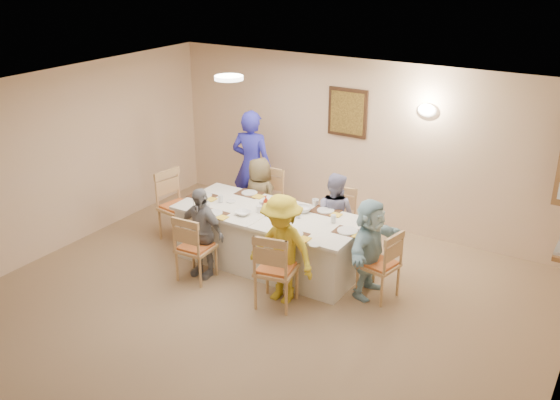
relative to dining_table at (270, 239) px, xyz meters
The scene contains 44 objects.
ground 1.68m from the dining_table, 73.60° to the right, with size 7.00×7.00×0.00m, color #A27C52.
room_walls 1.99m from the dining_table, 73.60° to the right, with size 7.00×7.00×7.00m.
wall_picture 2.32m from the dining_table, 85.16° to the left, with size 0.62×0.05×0.72m.
wall_sconce 2.77m from the dining_table, 54.02° to the left, with size 0.26×0.09×0.18m, color white.
ceiling_light 2.16m from the dining_table, behind, with size 0.36×0.36×0.05m, color white.
dining_table is the anchor object (origin of this frame).
chair_back_left 1.01m from the dining_table, 126.87° to the left, with size 0.47×0.47×0.98m, color tan, non-canonical shape.
chair_back_right 1.00m from the dining_table, 53.13° to the left, with size 0.44×0.44×0.91m, color tan, non-canonical shape.
chair_front_left 1.00m from the dining_table, 126.87° to the right, with size 0.43×0.43×0.91m, color tan, non-canonical shape.
chair_front_right 1.01m from the dining_table, 53.13° to the right, with size 0.46×0.46×0.97m, color tan, non-canonical shape.
chair_left_end 1.56m from the dining_table, behind, with size 0.49×0.49×1.02m, color tan, non-canonical shape.
chair_right_end 1.55m from the dining_table, ahead, with size 0.43×0.43×0.89m, color tan, non-canonical shape.
diner_back_left 0.93m from the dining_table, 131.42° to the left, with size 0.64×0.47×1.20m, color brown.
diner_back_right 0.93m from the dining_table, 48.58° to the left, with size 0.59×0.46×1.21m, color #8F8FBA.
diner_front_left 0.93m from the dining_table, 131.42° to the right, with size 0.72×0.33×1.20m, color gray.
diner_front_right 0.95m from the dining_table, 48.58° to the right, with size 0.91×0.56×1.35m, color gold.
diner_right_end 1.44m from the dining_table, ahead, with size 0.42×1.17×1.24m, color #AFDBE6.
caregiver 1.63m from the dining_table, 132.40° to the left, with size 0.69×0.51×1.74m, color #2D2DB8.
placemat_fl 0.83m from the dining_table, 145.01° to the right, with size 0.36×0.27×0.01m, color #472B19.
plate_fl 0.83m from the dining_table, 145.01° to the right, with size 0.25×0.25×0.02m, color white.
napkin_fl 0.74m from the dining_table, 131.78° to the right, with size 0.14×0.14×0.01m, color yellow.
placemat_fr 0.83m from the dining_table, 34.99° to the right, with size 0.35×0.26×0.01m, color #472B19.
plate_fr 0.83m from the dining_table, 34.99° to the right, with size 0.25×0.25×0.02m, color white.
napkin_fr 0.99m from the dining_table, 31.07° to the right, with size 0.14×0.14×0.01m, color yellow.
placemat_bl 0.83m from the dining_table, 145.01° to the left, with size 0.36×0.27×0.01m, color #472B19.
plate_bl 0.83m from the dining_table, 145.01° to the left, with size 0.22×0.22×0.01m, color white.
napkin_bl 0.68m from the dining_table, 138.62° to the left, with size 0.14×0.14×0.01m, color yellow.
placemat_br 0.83m from the dining_table, 34.99° to the left, with size 0.37×0.27×0.01m, color #472B19.
plate_br 0.83m from the dining_table, 34.99° to the left, with size 0.22×0.22×0.01m, color white.
napkin_br 0.95m from the dining_table, 25.38° to the left, with size 0.13×0.13×0.01m, color yellow.
placemat_le 1.16m from the dining_table, behind, with size 0.37×0.27×0.01m, color #472B19.
plate_le 1.17m from the dining_table, behind, with size 0.26×0.26×0.02m, color white.
napkin_le 1.00m from the dining_table, behind, with size 0.14×0.14×0.01m, color yellow.
placemat_re 1.18m from the dining_table, ahead, with size 0.33×0.25×0.01m, color #472B19.
plate_re 1.19m from the dining_table, ahead, with size 0.25×0.25×0.02m, color white.
napkin_re 1.36m from the dining_table, ahead, with size 0.14×0.14×0.01m, color yellow.
teacup_a 0.96m from the dining_table, 158.14° to the right, with size 0.13×0.13×0.09m, color white.
teacup_b 0.78m from the dining_table, 53.15° to the left, with size 0.12×0.12×0.09m, color white.
bowl_a 0.53m from the dining_table, 137.00° to the right, with size 0.22×0.22×0.05m, color white.
bowl_b 0.60m from the dining_table, 35.64° to the left, with size 0.28×0.28×0.07m, color white.
condiment_ketchup 0.49m from the dining_table, behind, with size 0.09×0.09×0.22m, color #A7270E.
condiment_brown 0.49m from the dining_table, 54.18° to the left, with size 0.11×0.11×0.21m, color #3A170F.
condiment_malt 0.46m from the dining_table, 20.10° to the right, with size 0.14×0.14×0.14m, color #3A170F.
drinking_glass 0.46m from the dining_table, 161.57° to the left, with size 0.07×0.07×0.10m, color silver.
Camera 1 is at (3.54, -4.70, 3.97)m, focal length 40.00 mm.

